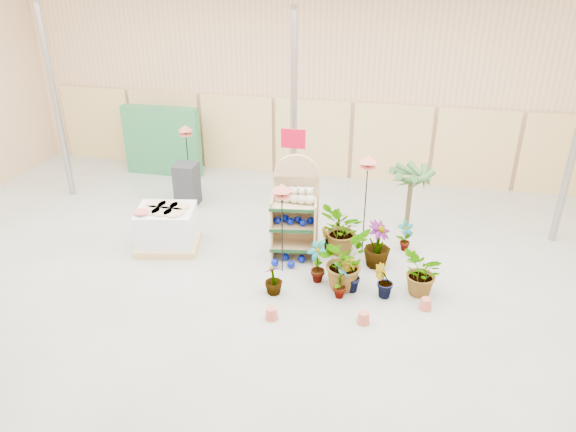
% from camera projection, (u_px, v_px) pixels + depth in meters
% --- Properties ---
extents(room, '(15.20, 12.10, 4.70)m').
position_uv_depth(room, '(263.00, 166.00, 9.43)').
color(room, gray).
rests_on(room, ground).
extents(display_shelf, '(0.93, 0.66, 2.07)m').
position_uv_depth(display_shelf, '(295.00, 212.00, 10.73)').
color(display_shelf, tan).
rests_on(display_shelf, ground).
extents(teddy_bears, '(0.77, 0.21, 0.34)m').
position_uv_depth(teddy_bears, '(296.00, 196.00, 10.47)').
color(teddy_bears, beige).
rests_on(teddy_bears, display_shelf).
extents(gazing_balls_shelf, '(0.76, 0.26, 0.14)m').
position_uv_depth(gazing_balls_shelf, '(294.00, 220.00, 10.68)').
color(gazing_balls_shelf, '#03128E').
rests_on(gazing_balls_shelf, display_shelf).
extents(gazing_balls_floor, '(0.63, 0.39, 0.15)m').
position_uv_depth(gazing_balls_floor, '(288.00, 261.00, 10.79)').
color(gazing_balls_floor, '#03128E').
rests_on(gazing_balls_floor, ground).
extents(pallet_stack, '(1.38, 1.22, 0.90)m').
position_uv_depth(pallet_stack, '(167.00, 228.00, 11.21)').
color(pallet_stack, tan).
rests_on(pallet_stack, ground).
extents(charcoal_planters, '(0.50, 0.50, 1.00)m').
position_uv_depth(charcoal_planters, '(187.00, 185.00, 12.98)').
color(charcoal_planters, black).
rests_on(charcoal_planters, ground).
extents(trellis_stock, '(2.00, 0.30, 1.80)m').
position_uv_depth(trellis_stock, '(162.00, 141.00, 14.47)').
color(trellis_stock, '#297241').
rests_on(trellis_stock, ground).
extents(offer_sign, '(0.50, 0.08, 2.20)m').
position_uv_depth(offer_sign, '(293.00, 158.00, 11.51)').
color(offer_sign, gray).
rests_on(offer_sign, ground).
extents(bird_table_front, '(0.34, 0.34, 1.80)m').
position_uv_depth(bird_table_front, '(282.00, 190.00, 9.85)').
color(bird_table_front, black).
rests_on(bird_table_front, ground).
extents(bird_table_right, '(0.34, 0.34, 2.07)m').
position_uv_depth(bird_table_right, '(368.00, 162.00, 10.36)').
color(bird_table_right, black).
rests_on(bird_table_right, ground).
extents(bird_table_back, '(0.34, 0.34, 1.70)m').
position_uv_depth(bird_table_back, '(185.00, 130.00, 13.14)').
color(bird_table_back, black).
rests_on(bird_table_back, ground).
extents(palm, '(0.70, 0.70, 1.60)m').
position_uv_depth(palm, '(412.00, 174.00, 11.31)').
color(palm, brown).
rests_on(palm, ground).
extents(potted_plant_0, '(0.52, 0.53, 0.84)m').
position_uv_depth(potted_plant_0, '(317.00, 261.00, 10.12)').
color(potted_plant_0, '#325D2B').
rests_on(potted_plant_0, ground).
extents(potted_plant_1, '(0.37, 0.30, 0.63)m').
position_uv_depth(potted_plant_1, '(350.00, 275.00, 9.89)').
color(potted_plant_1, '#325D2B').
rests_on(potted_plant_1, ground).
extents(potted_plant_2, '(0.98, 1.08, 1.06)m').
position_uv_depth(potted_plant_2, '(343.00, 261.00, 9.92)').
color(potted_plant_2, '#325D2B').
rests_on(potted_plant_2, ground).
extents(potted_plant_3, '(0.68, 0.68, 0.91)m').
position_uv_depth(potted_plant_3, '(377.00, 245.00, 10.57)').
color(potted_plant_3, '#325D2B').
rests_on(potted_plant_3, ground).
extents(potted_plant_4, '(0.41, 0.37, 0.65)m').
position_uv_depth(potted_plant_4, '(405.00, 236.00, 11.15)').
color(potted_plant_4, '#325D2B').
rests_on(potted_plant_4, ground).
extents(potted_plant_5, '(0.37, 0.37, 0.52)m').
position_uv_depth(potted_plant_5, '(328.00, 240.00, 11.15)').
color(potted_plant_5, '#325D2B').
rests_on(potted_plant_5, ground).
extents(potted_plant_6, '(0.85, 0.96, 1.00)m').
position_uv_depth(potted_plant_6, '(342.00, 231.00, 10.97)').
color(potted_plant_6, '#325D2B').
rests_on(potted_plant_6, ground).
extents(potted_plant_7, '(0.45, 0.45, 0.57)m').
position_uv_depth(potted_plant_7, '(274.00, 279.00, 9.83)').
color(potted_plant_7, '#325D2B').
rests_on(potted_plant_7, ground).
extents(potted_plant_8, '(0.36, 0.44, 0.73)m').
position_uv_depth(potted_plant_8, '(340.00, 280.00, 9.67)').
color(potted_plant_8, '#325D2B').
rests_on(potted_plant_8, ground).
extents(potted_plant_9, '(0.44, 0.40, 0.64)m').
position_uv_depth(potted_plant_9, '(383.00, 281.00, 9.71)').
color(potted_plant_9, '#325D2B').
rests_on(potted_plant_9, ground).
extents(potted_plant_10, '(0.72, 0.82, 0.87)m').
position_uv_depth(potted_plant_10, '(422.00, 273.00, 9.73)').
color(potted_plant_10, '#325D2B').
rests_on(potted_plant_10, ground).
extents(potted_plant_11, '(0.51, 0.51, 0.67)m').
position_uv_depth(potted_plant_11, '(339.00, 227.00, 11.47)').
color(potted_plant_11, '#325D2B').
rests_on(potted_plant_11, ground).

